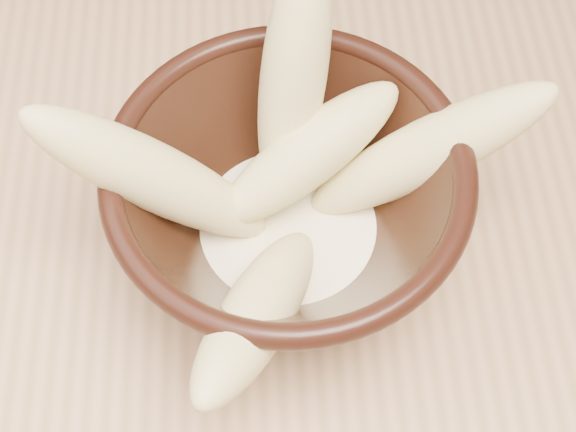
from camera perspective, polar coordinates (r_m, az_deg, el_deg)
The scene contains 7 objects.
bowl at distance 0.42m, azimuth 0.00°, elevation 0.59°, with size 0.18×0.18×0.10m.
milk_puddle at distance 0.44m, azimuth 0.00°, elevation -1.04°, with size 0.10×0.10×0.01m, color #FAEDC9.
banana_upright at distance 0.41m, azimuth 0.39°, elevation 9.81°, with size 0.03×0.03×0.15m, color #F4DF90.
banana_left at distance 0.40m, azimuth -9.46°, elevation 2.77°, with size 0.03×0.03×0.15m, color #F4DF90.
banana_right at distance 0.42m, azimuth 9.83°, elevation 4.53°, with size 0.03×0.03×0.14m, color #F4DF90.
banana_across at distance 0.42m, azimuth 1.44°, elevation 4.43°, with size 0.03×0.03×0.12m, color #F4DF90.
banana_front at distance 0.38m, azimuth -2.10°, elevation -6.76°, with size 0.03×0.03×0.14m, color #F4DF90.
Camera 1 is at (-0.02, -0.06, 1.17)m, focal length 50.00 mm.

